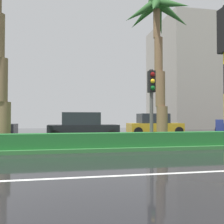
{
  "coord_description": "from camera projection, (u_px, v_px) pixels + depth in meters",
  "views": [
    {
      "loc": [
        2.65,
        -3.87,
        1.4
      ],
      "look_at": [
        5.85,
        12.75,
        1.78
      ],
      "focal_mm": 39.94,
      "sensor_mm": 36.0,
      "label": 1
    }
  ],
  "objects": [
    {
      "name": "car_in_traffic_third",
      "position": [
        154.0,
        125.0,
        19.94
      ],
      "size": [
        4.3,
        2.02,
        1.72
      ],
      "color": "#B28C1E",
      "rests_on": "ground_plane"
    },
    {
      "name": "ground_plane",
      "position": [
        9.0,
        147.0,
        12.1
      ],
      "size": [
        90.0,
        42.0,
        0.1
      ],
      "primitive_type": "cube",
      "color": "black"
    },
    {
      "name": "palm_tree_centre",
      "position": [
        158.0,
        30.0,
        13.32
      ],
      "size": [
        3.86,
        3.83,
        7.92
      ],
      "color": "brown",
      "rests_on": "median_strip"
    },
    {
      "name": "median_strip",
      "position": [
        4.0,
        147.0,
        11.12
      ],
      "size": [
        85.5,
        4.0,
        0.15
      ],
      "primitive_type": "cube",
      "color": "#2D6B33",
      "rests_on": "ground_plane"
    },
    {
      "name": "car_in_traffic_second",
      "position": [
        82.0,
        127.0,
        15.49
      ],
      "size": [
        4.3,
        2.02,
        1.72
      ],
      "color": "black",
      "rests_on": "ground_plane"
    },
    {
      "name": "traffic_signal_median_right",
      "position": [
        152.0,
        93.0,
        11.08
      ],
      "size": [
        0.28,
        0.43,
        3.41
      ],
      "color": "#4C4C47",
      "rests_on": "median_strip"
    }
  ]
}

